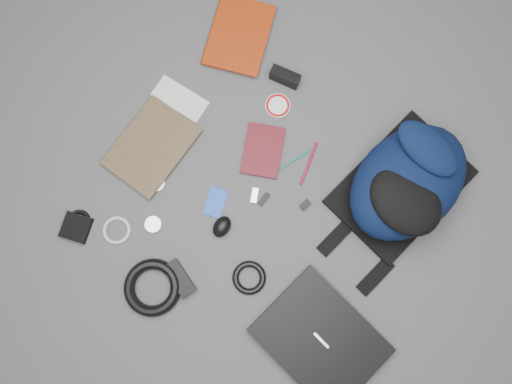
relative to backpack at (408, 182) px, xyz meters
The scene contains 24 objects.
ground 0.49m from the backpack, 143.93° to the right, with size 4.00×4.00×0.00m, color #4F4F51.
backpack is the anchor object (origin of this frame).
laptop 0.56m from the backpack, 85.52° to the right, with size 0.37×0.29×0.04m, color black.
textbook_red 0.84m from the backpack, behind, with size 0.20×0.27×0.03m, color maroon.
comic_book 0.93m from the backpack, 158.44° to the right, with size 0.21×0.29×0.02m, color #A57E0B.
envelope 0.80m from the backpack, 168.86° to the right, with size 0.19×0.09×0.00m, color silver.
dvd_case 0.48m from the backpack, 161.45° to the right, with size 0.13×0.18×0.01m, color #470D13.
compact_camera 0.53m from the backpack, 169.13° to the left, with size 0.10×0.04×0.06m, color black.
sticker_disc 0.50m from the backpack, behind, with size 0.09×0.09×0.00m, color white.
pen_teal 0.37m from the backpack, 161.00° to the right, with size 0.01×0.01×0.12m, color #0C706D.
pen_red 0.32m from the backpack, 161.09° to the right, with size 0.01×0.01×0.15m, color maroon.
id_badge 0.62m from the backpack, 141.45° to the right, with size 0.06×0.10×0.00m, color blue.
usb_black 0.46m from the backpack, 141.07° to the right, with size 0.02×0.05×0.01m, color black.
usb_silver 0.49m from the backpack, 142.83° to the right, with size 0.02×0.05×0.01m, color silver.
key_fob 0.33m from the backpack, 135.51° to the right, with size 0.02×0.04×0.01m, color black.
mouse 0.61m from the backpack, 133.47° to the right, with size 0.05×0.07×0.04m, color black.
headphone_left 0.81m from the backpack, 147.12° to the right, with size 0.06×0.06×0.01m, color #A9A9AB.
headphone_right 0.83m from the backpack, 137.52° to the right, with size 0.05×0.05×0.01m, color silver.
cable_coil 0.58m from the backpack, 115.46° to the right, with size 0.11×0.11×0.02m, color black.
power_brick 0.78m from the backpack, 123.71° to the right, with size 0.12×0.05×0.03m, color black.
power_cord_coil 0.87m from the backpack, 124.14° to the right, with size 0.18×0.18×0.04m, color black.
pouch 1.07m from the backpack, 138.99° to the right, with size 0.09×0.09×0.02m, color black.
earbud_coil 1.06m from the backpack, 140.05° to the right, with size 0.08×0.08×0.01m, color black.
white_cable_coil 0.94m from the backpack, 137.47° to the right, with size 0.09×0.09×0.01m, color beige.
Camera 1 is at (0.14, -0.21, 1.63)m, focal length 35.00 mm.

